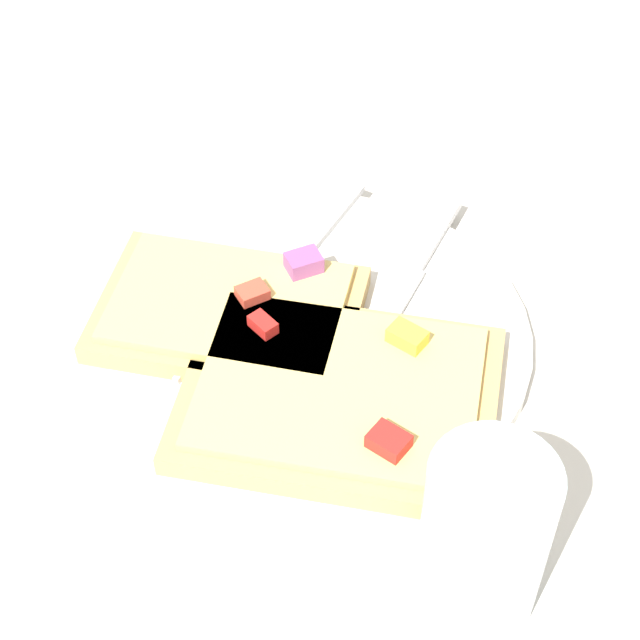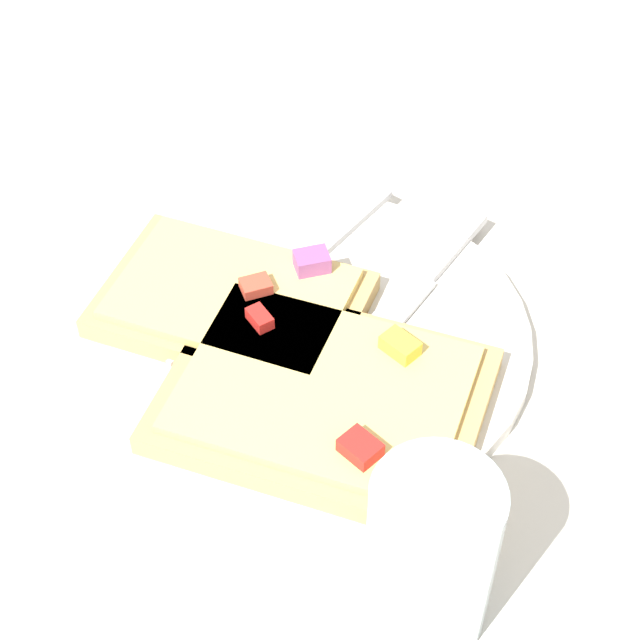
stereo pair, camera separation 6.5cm
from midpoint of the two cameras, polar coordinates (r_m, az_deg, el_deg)
The scene contains 8 objects.
ground_plane at distance 0.67m, azimuth 2.79°, elevation -1.43°, with size 4.00×4.00×0.00m, color beige.
plate at distance 0.67m, azimuth 2.81°, elevation -1.09°, with size 0.26×0.26×0.01m.
fork at distance 0.68m, azimuth 0.58°, elevation 1.75°, with size 0.20×0.11×0.01m.
knife at distance 0.69m, azimuth 7.90°, elevation 1.78°, with size 0.19×0.09×0.01m.
pizza_slice_main at distance 0.61m, azimuth 3.28°, elevation -4.30°, with size 0.16×0.20×0.03m.
pizza_slice_corner at distance 0.66m, azimuth -1.86°, elevation 0.86°, with size 0.13×0.18×0.03m.
crumb_scatter at distance 0.60m, azimuth 4.30°, elevation -6.90°, with size 0.03×0.02×0.01m.
drinking_glass at distance 0.52m, azimuth 9.54°, elevation -12.62°, with size 0.06×0.06×0.11m.
Camera 2 is at (0.44, 0.08, 0.50)m, focal length 60.00 mm.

